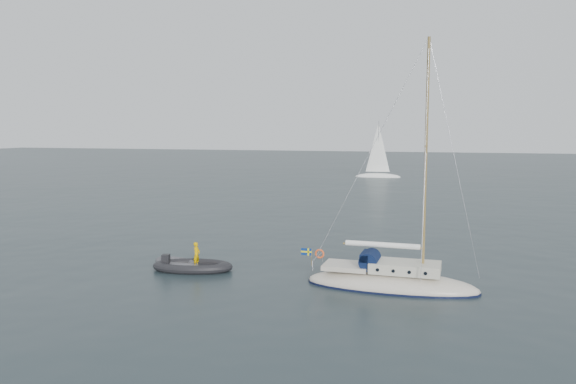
# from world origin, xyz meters

# --- Properties ---
(ground) EXTENTS (300.00, 300.00, 0.00)m
(ground) POSITION_xyz_m (0.00, 0.00, 0.00)
(ground) COLOR black
(ground) RESTS_ON ground
(sailboat) EXTENTS (8.34, 2.50, 11.87)m
(sailboat) POSITION_xyz_m (3.28, -2.49, 0.90)
(sailboat) COLOR beige
(sailboat) RESTS_ON ground
(dinghy) EXTENTS (2.98, 1.34, 0.43)m
(dinghy) POSITION_xyz_m (-8.16, -1.58, 0.19)
(dinghy) COLOR #4D4C51
(dinghy) RESTS_ON ground
(rib) EXTENTS (4.23, 1.92, 1.52)m
(rib) POSITION_xyz_m (-7.04, -2.01, 0.25)
(rib) COLOR black
(rib) RESTS_ON ground
(distant_yacht_c) EXTENTS (6.76, 3.61, 8.96)m
(distant_yacht_c) POSITION_xyz_m (-4.38, 56.71, 3.83)
(distant_yacht_c) COLOR white
(distant_yacht_c) RESTS_ON ground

